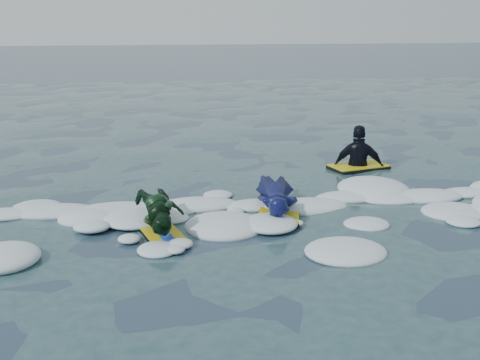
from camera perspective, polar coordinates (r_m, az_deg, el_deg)
name	(u,v)px	position (r m, az deg, el deg)	size (l,w,h in m)	color
ground	(218,245)	(8.06, -2.13, -6.16)	(120.00, 120.00, 0.00)	#1C2E44
foam_band	(210,220)	(9.02, -2.88, -3.79)	(12.00, 3.10, 0.30)	white
prone_woman_unit	(277,197)	(9.35, 3.49, -1.62)	(0.92, 1.80, 0.45)	black
prone_child_unit	(161,213)	(8.51, -7.53, -3.17)	(0.74, 1.39, 0.53)	black
waiting_rider_unit	(358,168)	(12.21, 11.16, 1.10)	(1.28, 0.91, 1.73)	black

